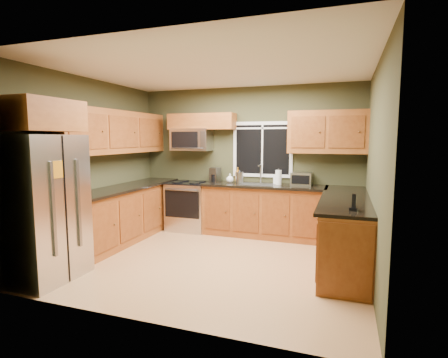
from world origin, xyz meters
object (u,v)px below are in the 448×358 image
Objects in this scene: kettle at (240,177)px; soap_bottle_a at (238,175)px; coffee_maker at (215,175)px; paper_towel_roll at (278,177)px; soap_bottle_c at (230,178)px; soap_bottle_b at (276,178)px; cordless_phone at (354,206)px; toaster_oven at (301,179)px; microwave at (192,140)px; range at (189,206)px; refrigerator at (43,208)px.

soap_bottle_a is at bearing 115.93° from kettle.
soap_bottle_a is (0.42, 0.09, 0.01)m from coffee_maker.
paper_towel_roll is 0.90m from soap_bottle_c.
soap_bottle_b is 2.40m from cordless_phone.
soap_bottle_a reaches higher than toaster_oven.
microwave reaches higher than toaster_oven.
range is 2.18m from toaster_oven.
refrigerator is 1.92× the size of range.
coffee_maker is 1.05× the size of kettle.
toaster_oven is (2.09, 0.01, -0.68)m from microwave.
range is at bearing 76.03° from refrigerator.
microwave is at bearing 76.66° from refrigerator.
paper_towel_roll is at bearing -10.53° from soap_bottle_a.
coffee_maker reaches higher than range.
microwave is 1.07m from soap_bottle_c.
cordless_phone is at bearing -57.86° from paper_towel_roll.
paper_towel_roll is at bearing 50.04° from refrigerator.
soap_bottle_c reaches higher than range.
toaster_oven is at bearing 0.31° from microwave.
soap_bottle_a reaches higher than cordless_phone.
toaster_oven reaches higher than soap_bottle_c.
soap_bottle_a reaches higher than range.
toaster_oven reaches higher than range.
soap_bottle_c is (-0.20, 0.05, -0.03)m from kettle.
kettle is (1.69, 2.79, 0.16)m from refrigerator.
paper_towel_roll is at bearing -54.87° from soap_bottle_b.
range is at bearing -174.09° from soap_bottle_b.
coffee_maker reaches higher than kettle.
soap_bottle_b is at bearing 12.78° from kettle.
refrigerator is at bearing -117.91° from soap_bottle_a.
cordless_phone is (3.61, 0.91, 0.10)m from refrigerator.
refrigerator is 3.72m from paper_towel_roll.
soap_bottle_a is (-0.10, 0.21, 0.02)m from kettle.
refrigerator is at bearing -121.15° from kettle.
cordless_phone is at bearing -39.31° from coffee_maker.
cordless_phone is at bearing -32.50° from range.
range is 2.61× the size of toaster_oven.
paper_towel_roll is 1.05× the size of soap_bottle_a.
refrigerator is at bearing -165.85° from cordless_phone.
cordless_phone is at bearing -57.72° from soap_bottle_b.
kettle is 1.28× the size of soap_bottle_b.
soap_bottle_a is 0.19m from soap_bottle_c.
soap_bottle_a is 1.60× the size of soap_bottle_c.
soap_bottle_b is (1.16, 0.03, -0.03)m from coffee_maker.
soap_bottle_b is at bearing 177.21° from toaster_oven.
cordless_phone is (1.28, -2.03, -0.04)m from soap_bottle_b.
toaster_oven is 1.83× the size of soap_bottle_b.
coffee_maker is at bearing -178.43° from soap_bottle_b.
soap_bottle_b is at bearing 125.13° from paper_towel_roll.
refrigerator is 6.81× the size of coffee_maker.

